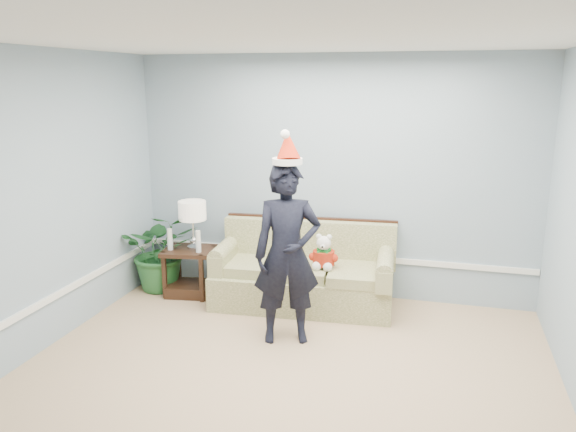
% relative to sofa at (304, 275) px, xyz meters
% --- Properties ---
extents(room_shell, '(4.54, 5.04, 2.74)m').
position_rel_sofa_xyz_m(room_shell, '(0.21, -2.09, 1.03)').
color(room_shell, tan).
rests_on(room_shell, ground).
extents(wainscot_trim, '(4.49, 4.99, 0.06)m').
position_rel_sofa_xyz_m(wainscot_trim, '(-0.97, -0.91, 0.13)').
color(wainscot_trim, white).
rests_on(wainscot_trim, room_shell).
extents(sofa, '(2.00, 0.97, 0.91)m').
position_rel_sofa_xyz_m(sofa, '(0.00, 0.00, 0.00)').
color(sofa, '#5F6A32').
rests_on(sofa, room_shell).
extents(side_table, '(0.63, 0.56, 0.54)m').
position_rel_sofa_xyz_m(side_table, '(-1.33, -0.09, -0.11)').
color(side_table, '#311C12').
rests_on(side_table, room_shell).
extents(table_lamp, '(0.31, 0.31, 0.55)m').
position_rel_sofa_xyz_m(table_lamp, '(-1.28, -0.06, 0.64)').
color(table_lamp, silver).
rests_on(table_lamp, side_table).
extents(candle_pair, '(0.41, 0.06, 0.25)m').
position_rel_sofa_xyz_m(candle_pair, '(-1.34, -0.17, 0.34)').
color(candle_pair, silver).
rests_on(candle_pair, side_table).
extents(houseplant, '(1.09, 1.03, 0.95)m').
position_rel_sofa_xyz_m(houseplant, '(-1.71, -0.01, 0.15)').
color(houseplant, '#225C2A').
rests_on(houseplant, room_shell).
extents(man, '(0.72, 0.59, 1.70)m').
position_rel_sofa_xyz_m(man, '(0.06, -0.91, 0.53)').
color(man, black).
rests_on(man, room_shell).
extents(santa_hat, '(0.36, 0.38, 0.32)m').
position_rel_sofa_xyz_m(santa_hat, '(0.06, -0.90, 1.50)').
color(santa_hat, white).
rests_on(santa_hat, man).
extents(teddy_bear, '(0.24, 0.27, 0.38)m').
position_rel_sofa_xyz_m(teddy_bear, '(0.25, -0.14, 0.29)').
color(teddy_bear, white).
rests_on(teddy_bear, sofa).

